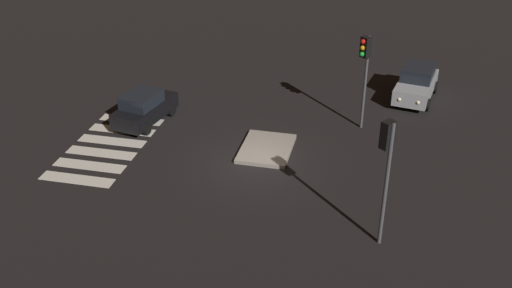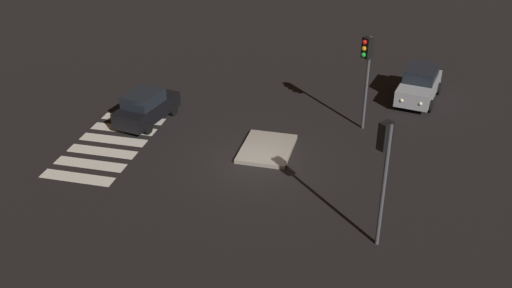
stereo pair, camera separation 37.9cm
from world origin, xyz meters
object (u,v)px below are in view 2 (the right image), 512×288
at_px(car_silver, 419,84).
at_px(traffic_island, 267,149).
at_px(traffic_light_north, 384,154).
at_px(car_black, 146,107).
at_px(traffic_light_west, 367,61).

bearing_deg(car_silver, traffic_island, -30.88).
xyz_separation_m(car_silver, traffic_light_north, (12.99, -1.48, 2.72)).
relative_size(car_black, traffic_light_west, 0.85).
distance_m(traffic_light_west, traffic_light_north, 8.86).
height_order(traffic_island, car_silver, car_silver).
bearing_deg(car_silver, traffic_light_north, 4.52).
relative_size(car_black, traffic_light_north, 0.83).
bearing_deg(car_black, car_silver, -54.25).
relative_size(traffic_island, traffic_light_west, 0.65).
xyz_separation_m(traffic_island, traffic_light_west, (-3.18, 3.95, 3.41)).
relative_size(car_silver, car_black, 1.09).
xyz_separation_m(traffic_island, traffic_light_north, (5.59, 5.16, 3.49)).
height_order(car_black, traffic_light_west, traffic_light_west).
relative_size(car_silver, traffic_light_north, 0.90).
relative_size(traffic_island, traffic_light_north, 0.64).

